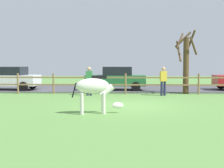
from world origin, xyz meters
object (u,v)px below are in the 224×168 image
Objects in this scene: bare_tree at (186,61)px; parked_car_white at (9,78)px; parked_car_green at (116,78)px; visitor_right_of_tree at (163,80)px; visitor_left_of_tree at (89,80)px; zebra at (95,89)px.

bare_tree is 11.67m from parked_car_white.
parked_car_green is at bearing 156.05° from bare_tree.
bare_tree is 2.34× the size of visitor_right_of_tree.
visitor_left_of_tree is at bearing -179.40° from visitor_right_of_tree.
visitor_right_of_tree is (4.23, 0.04, 0.00)m from visitor_left_of_tree.
bare_tree reaches higher than visitor_left_of_tree.
bare_tree reaches higher than zebra.
parked_car_white is at bearing 125.24° from zebra.
visitor_left_of_tree is (-1.47, -3.13, 0.06)m from parked_car_green.
visitor_left_of_tree reaches higher than parked_car_white.
parked_car_white reaches higher than zebra.
parked_car_white is 2.50× the size of visitor_left_of_tree.
parked_car_green is at bearing 64.89° from visitor_left_of_tree.
zebra is 9.50m from parked_car_green.
zebra is 0.47× the size of parked_car_green.
bare_tree is at bearing 12.19° from visitor_left_of_tree.
parked_car_green reaches higher than zebra.
zebra is 1.17× the size of visitor_right_of_tree.
visitor_right_of_tree reaches higher than parked_car_green.
zebra is 7.22m from visitor_right_of_tree.
visitor_left_of_tree reaches higher than zebra.
bare_tree is at bearing -8.83° from parked_car_white.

